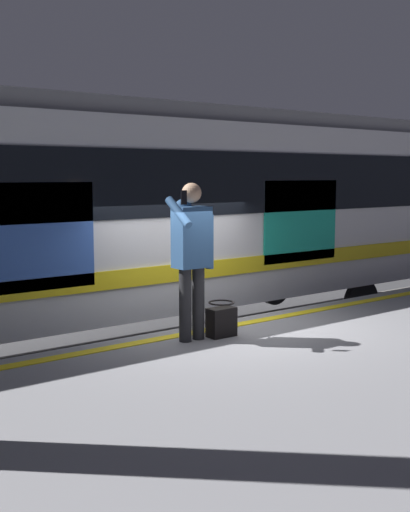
# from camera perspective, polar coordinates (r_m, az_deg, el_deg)

# --- Properties ---
(ground_plane) EXTENTS (25.06, 25.06, 0.00)m
(ground_plane) POSITION_cam_1_polar(r_m,az_deg,el_deg) (8.40, 0.81, -12.87)
(ground_plane) COLOR #3D3D3F
(platform) EXTENTS (14.70, 4.52, 1.05)m
(platform) POSITION_cam_1_polar(r_m,az_deg,el_deg) (6.70, 13.11, -13.65)
(platform) COLOR gray
(platform) RESTS_ON ground
(safety_line) EXTENTS (14.41, 0.16, 0.01)m
(safety_line) POSITION_cam_1_polar(r_m,az_deg,el_deg) (7.87, 2.17, -6.28)
(safety_line) COLOR yellow
(safety_line) RESTS_ON platform
(track_rail_near) EXTENTS (19.12, 0.08, 0.16)m
(track_rail_near) POSITION_cam_1_polar(r_m,az_deg,el_deg) (9.65, -5.24, -9.71)
(track_rail_near) COLOR slate
(track_rail_near) RESTS_ON ground
(track_rail_far) EXTENTS (19.12, 0.08, 0.16)m
(track_rail_far) POSITION_cam_1_polar(r_m,az_deg,el_deg) (10.85, -9.28, -7.85)
(track_rail_far) COLOR slate
(track_rail_far) RESTS_ON ground
(train_carriage) EXTENTS (12.68, 2.90, 3.73)m
(train_carriage) POSITION_cam_1_polar(r_m,az_deg,el_deg) (9.97, -6.46, 4.42)
(train_carriage) COLOR silver
(train_carriage) RESTS_ON ground
(passenger) EXTENTS (0.57, 0.55, 1.76)m
(passenger) POSITION_cam_1_polar(r_m,az_deg,el_deg) (7.06, -1.21, 0.67)
(passenger) COLOR #262628
(passenger) RESTS_ON platform
(handbag) EXTENTS (0.33, 0.30, 0.41)m
(handbag) POSITION_cam_1_polar(r_m,az_deg,el_deg) (7.35, 1.47, -5.78)
(handbag) COLOR black
(handbag) RESTS_ON platform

